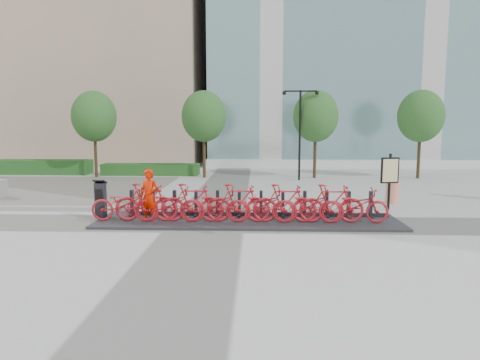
{
  "coord_description": "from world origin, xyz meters",
  "views": [
    {
      "loc": [
        1.53,
        -13.11,
        3.07
      ],
      "look_at": [
        1.0,
        1.5,
        1.2
      ],
      "focal_mm": 32.0,
      "sensor_mm": 36.0,
      "label": 1
    }
  ],
  "objects_px": {
    "kiosk": "(101,199)",
    "construction_barrel": "(392,191)",
    "map_sign": "(390,173)",
    "worker_red": "(149,196)",
    "bike_0": "(124,204)"
  },
  "relations": [
    {
      "from": "bike_0",
      "to": "worker_red",
      "type": "height_order",
      "value": "worker_red"
    },
    {
      "from": "bike_0",
      "to": "construction_barrel",
      "type": "xyz_separation_m",
      "value": [
        9.56,
        3.89,
        -0.14
      ]
    },
    {
      "from": "kiosk",
      "to": "worker_red",
      "type": "bearing_deg",
      "value": -15.32
    },
    {
      "from": "kiosk",
      "to": "construction_barrel",
      "type": "height_order",
      "value": "kiosk"
    },
    {
      "from": "worker_red",
      "to": "construction_barrel",
      "type": "height_order",
      "value": "worker_red"
    },
    {
      "from": "map_sign",
      "to": "kiosk",
      "type": "bearing_deg",
      "value": 179.12
    },
    {
      "from": "worker_red",
      "to": "map_sign",
      "type": "height_order",
      "value": "map_sign"
    },
    {
      "from": "bike_0",
      "to": "kiosk",
      "type": "distance_m",
      "value": 1.03
    },
    {
      "from": "bike_0",
      "to": "kiosk",
      "type": "relative_size",
      "value": 1.64
    },
    {
      "from": "bike_0",
      "to": "worker_red",
      "type": "distance_m",
      "value": 0.84
    },
    {
      "from": "worker_red",
      "to": "construction_barrel",
      "type": "bearing_deg",
      "value": 39.84
    },
    {
      "from": "construction_barrel",
      "to": "map_sign",
      "type": "xyz_separation_m",
      "value": [
        -0.56,
        -1.36,
        0.88
      ]
    },
    {
      "from": "bike_0",
      "to": "worker_red",
      "type": "bearing_deg",
      "value": -86.64
    },
    {
      "from": "bike_0",
      "to": "map_sign",
      "type": "xyz_separation_m",
      "value": [
        9.01,
        2.54,
        0.75
      ]
    },
    {
      "from": "kiosk",
      "to": "construction_barrel",
      "type": "relative_size",
      "value": 1.3
    }
  ]
}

